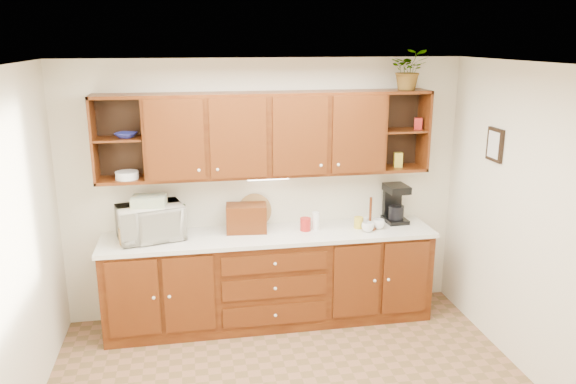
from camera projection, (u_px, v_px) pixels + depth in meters
name	position (u px, v px, depth m)	size (l,w,h in m)	color
ceiling	(300.00, 66.00, 3.66)	(4.00, 4.00, 0.00)	white
back_wall	(265.00, 190.00, 5.67)	(4.00, 4.00, 0.00)	#EEE6C8
right_wall	(552.00, 235.00, 4.35)	(3.50, 3.50, 0.00)	#EEE6C8
base_cabinets	(270.00, 279.00, 5.61)	(3.20, 0.60, 0.90)	#391406
countertop	(270.00, 235.00, 5.47)	(3.24, 0.64, 0.04)	silver
upper_cabinets	(268.00, 134.00, 5.36)	(3.20, 0.33, 0.80)	#391406
undercabinet_light	(268.00, 178.00, 5.42)	(0.40, 0.05, 0.03)	white
framed_picture	(495.00, 145.00, 5.05)	(0.03, 0.24, 0.30)	black
wicker_basket	(132.00, 235.00, 5.20)	(0.24, 0.24, 0.15)	#A07D42
microwave	(150.00, 222.00, 5.28)	(0.59, 0.40, 0.33)	beige
towel_stack	(149.00, 201.00, 5.22)	(0.31, 0.23, 0.09)	#DEC568
wine_bottle	(182.00, 219.00, 5.42)	(0.08, 0.08, 0.29)	black
woven_tray	(255.00, 225.00, 5.67)	(0.34, 0.34, 0.02)	#A07D42
bread_box	(246.00, 218.00, 5.49)	(0.39, 0.24, 0.27)	#391406
mug_tree	(370.00, 224.00, 5.58)	(0.26, 0.28, 0.33)	#391406
canister_red	(305.00, 224.00, 5.53)	(0.11, 0.11, 0.13)	#A91B18
canister_white	(316.00, 221.00, 5.56)	(0.08, 0.08, 0.18)	white
canister_yellow	(359.00, 223.00, 5.61)	(0.09, 0.09, 0.11)	gold
coffee_maker	(395.00, 204.00, 5.78)	(0.22, 0.28, 0.39)	black
bowl_stack	(126.00, 135.00, 5.11)	(0.19, 0.19, 0.05)	navy
plate_stack	(127.00, 175.00, 5.18)	(0.21, 0.21, 0.07)	white
pantry_box_yellow	(398.00, 160.00, 5.64)	(0.08, 0.06, 0.15)	gold
pantry_box_red	(418.00, 124.00, 5.58)	(0.08, 0.07, 0.11)	#A91B18
potted_plant	(409.00, 70.00, 5.39)	(0.35, 0.30, 0.39)	#999999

